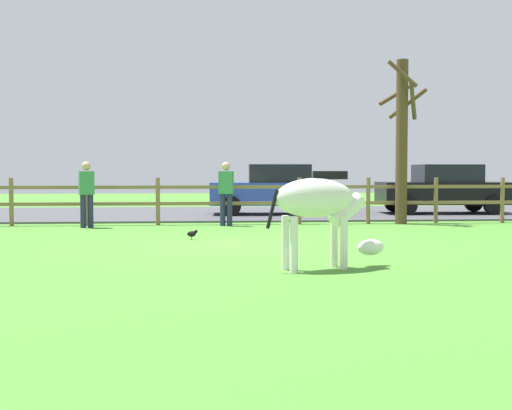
# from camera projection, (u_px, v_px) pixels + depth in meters

# --- Properties ---
(ground_plane) EXTENTS (60.00, 60.00, 0.00)m
(ground_plane) POSITION_uv_depth(u_px,v_px,m) (232.00, 245.00, 13.18)
(ground_plane) COLOR #47842D
(parking_asphalt) EXTENTS (28.00, 7.40, 0.05)m
(parking_asphalt) POSITION_uv_depth(u_px,v_px,m) (218.00, 213.00, 22.43)
(parking_asphalt) COLOR #47474C
(parking_asphalt) RESTS_ON ground_plane
(paddock_fence) EXTENTS (20.60, 0.11, 1.23)m
(paddock_fence) POSITION_uv_depth(u_px,v_px,m) (194.00, 198.00, 18.06)
(paddock_fence) COLOR olive
(paddock_fence) RESTS_ON ground_plane
(bare_tree) EXTENTS (1.30, 1.26, 4.34)m
(bare_tree) POSITION_uv_depth(u_px,v_px,m) (402.00, 137.00, 18.25)
(bare_tree) COLOR #513A23
(bare_tree) RESTS_ON ground_plane
(zebra) EXTENTS (1.87, 0.90, 1.41)m
(zebra) POSITION_uv_depth(u_px,v_px,m) (320.00, 205.00, 9.87)
(zebra) COLOR white
(zebra) RESTS_ON ground_plane
(crow_on_grass) EXTENTS (0.21, 0.10, 0.20)m
(crow_on_grass) POSITION_uv_depth(u_px,v_px,m) (192.00, 234.00, 14.14)
(crow_on_grass) COLOR black
(crow_on_grass) RESTS_ON ground_plane
(parked_car_blue) EXTENTS (4.07, 2.03, 1.56)m
(parked_car_blue) POSITION_uv_depth(u_px,v_px,m) (275.00, 189.00, 21.66)
(parked_car_blue) COLOR #2D4CAD
(parked_car_blue) RESTS_ON parking_asphalt
(parked_car_black) EXTENTS (4.06, 2.00, 1.56)m
(parked_car_black) POSITION_uv_depth(u_px,v_px,m) (443.00, 189.00, 22.07)
(parked_car_black) COLOR black
(parked_car_black) RESTS_ON parking_asphalt
(visitor_left_of_tree) EXTENTS (0.41, 0.32, 1.64)m
(visitor_left_of_tree) POSITION_uv_depth(u_px,v_px,m) (87.00, 191.00, 17.07)
(visitor_left_of_tree) COLOR #232847
(visitor_left_of_tree) RESTS_ON ground_plane
(visitor_right_of_tree) EXTENTS (0.40, 0.30, 1.64)m
(visitor_right_of_tree) POSITION_uv_depth(u_px,v_px,m) (226.00, 191.00, 17.66)
(visitor_right_of_tree) COLOR #232847
(visitor_right_of_tree) RESTS_ON ground_plane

